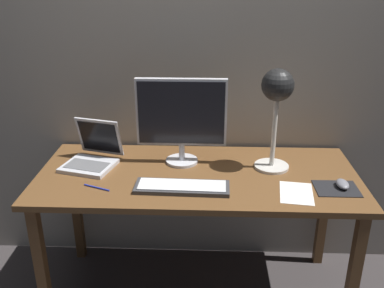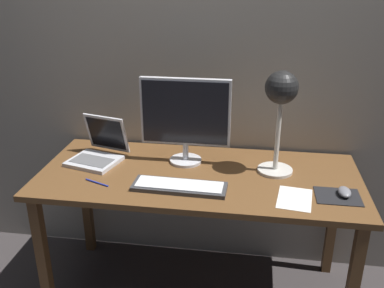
% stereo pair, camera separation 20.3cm
% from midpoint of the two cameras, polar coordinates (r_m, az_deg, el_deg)
% --- Properties ---
extents(back_wall, '(4.80, 0.06, 2.60)m').
position_cam_midpoint_polar(back_wall, '(2.36, 4.83, 12.70)').
color(back_wall, gray).
rests_on(back_wall, ground).
extents(desk, '(1.60, 0.70, 0.74)m').
position_cam_midpoint_polar(desk, '(2.19, 3.55, -5.87)').
color(desk, brown).
rests_on(desk, ground).
extents(monitor, '(0.46, 0.17, 0.45)m').
position_cam_midpoint_polar(monitor, '(2.18, 1.78, 3.66)').
color(monitor, silver).
rests_on(monitor, desk).
extents(keyboard_main, '(0.44, 0.15, 0.03)m').
position_cam_midpoint_polar(keyboard_main, '(2.00, 1.23, -5.72)').
color(keyboard_main, '#38383A').
rests_on(keyboard_main, desk).
extents(laptop, '(0.31, 0.32, 0.23)m').
position_cam_midpoint_polar(laptop, '(2.32, -9.70, -0.54)').
color(laptop, silver).
rests_on(laptop, desk).
extents(desk_lamp, '(0.18, 0.18, 0.52)m').
position_cam_midpoint_polar(desk_lamp, '(2.10, 14.48, 5.83)').
color(desk_lamp, beige).
rests_on(desk_lamp, desk).
extents(mousepad, '(0.20, 0.16, 0.00)m').
position_cam_midpoint_polar(mousepad, '(2.09, 21.51, -6.56)').
color(mousepad, black).
rests_on(mousepad, desk).
extents(mouse, '(0.06, 0.10, 0.03)m').
position_cam_midpoint_polar(mouse, '(2.10, 22.28, -5.98)').
color(mouse, slate).
rests_on(mouse, mousepad).
extents(paper_sheet_near_mouse, '(0.18, 0.23, 0.00)m').
position_cam_midpoint_polar(paper_sheet_near_mouse, '(2.01, 16.35, -7.05)').
color(paper_sheet_near_mouse, white).
rests_on(paper_sheet_near_mouse, desk).
extents(pen, '(0.13, 0.06, 0.01)m').
position_cam_midpoint_polar(pen, '(2.08, -9.81, -5.15)').
color(pen, '#2633A5').
rests_on(pen, desk).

